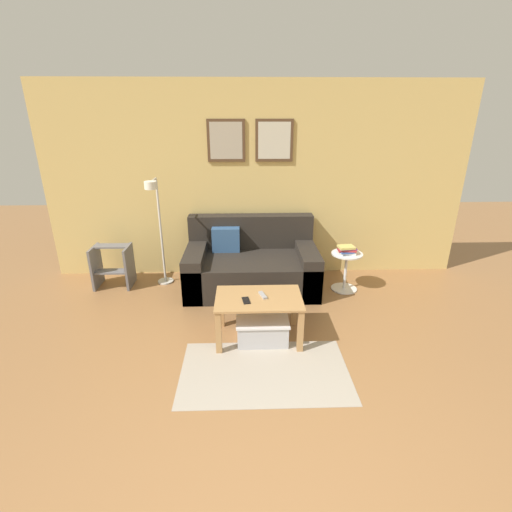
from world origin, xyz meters
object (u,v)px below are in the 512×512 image
at_px(coffee_table, 259,306).
at_px(book_stack, 346,250).
at_px(storage_bin, 262,328).
at_px(step_stool, 113,265).
at_px(couch, 251,265).
at_px(side_table, 346,268).
at_px(floor_lamp, 157,222).
at_px(remote_control, 262,295).
at_px(cell_phone, 246,300).

distance_m(coffee_table, book_stack, 1.56).
relative_size(storage_bin, book_stack, 2.08).
bearing_deg(step_stool, storage_bin, -34.70).
bearing_deg(couch, storage_bin, -86.02).
distance_m(side_table, book_stack, 0.25).
distance_m(floor_lamp, step_stool, 0.88).
bearing_deg(floor_lamp, coffee_table, -45.45).
xyz_separation_m(storage_bin, step_stool, (-1.89, 1.31, 0.17)).
distance_m(coffee_table, remote_control, 0.11).
relative_size(coffee_table, cell_phone, 6.08).
xyz_separation_m(side_table, cell_phone, (-1.28, -1.14, 0.16)).
bearing_deg(side_table, step_stool, 176.06).
height_order(side_table, book_stack, book_stack).
distance_m(couch, coffee_table, 1.21).
bearing_deg(coffee_table, floor_lamp, 134.55).
height_order(book_stack, step_stool, book_stack).
height_order(storage_bin, step_stool, step_stool).
bearing_deg(storage_bin, remote_control, 88.91).
bearing_deg(floor_lamp, step_stool, 175.59).
xyz_separation_m(coffee_table, book_stack, (1.14, 1.06, 0.19)).
bearing_deg(remote_control, side_table, 25.33).
bearing_deg(storage_bin, cell_phone, -167.05).
bearing_deg(storage_bin, couch, 93.98).
xyz_separation_m(cell_phone, step_stool, (-1.73, 1.35, -0.17)).
xyz_separation_m(storage_bin, floor_lamp, (-1.25, 1.26, 0.77)).
distance_m(coffee_table, storage_bin, 0.24).
height_order(side_table, remote_control, side_table).
height_order(coffee_table, floor_lamp, floor_lamp).
xyz_separation_m(side_table, book_stack, (-0.02, -0.01, 0.25)).
relative_size(remote_control, cell_phone, 1.07).
distance_m(remote_control, step_stool, 2.28).
height_order(floor_lamp, cell_phone, floor_lamp).
bearing_deg(cell_phone, side_table, 32.47).
xyz_separation_m(remote_control, cell_phone, (-0.16, -0.09, -0.01)).
xyz_separation_m(coffee_table, step_stool, (-1.86, 1.28, -0.07)).
relative_size(couch, floor_lamp, 1.17).
distance_m(couch, floor_lamp, 1.31).
bearing_deg(coffee_table, step_stool, 145.42).
bearing_deg(remote_control, book_stack, 25.42).
bearing_deg(remote_control, couch, 76.47).
relative_size(book_stack, cell_phone, 1.78).
bearing_deg(couch, cell_phone, -93.34).
bearing_deg(coffee_table, remote_control, 35.23).
xyz_separation_m(coffee_table, side_table, (1.16, 1.07, -0.06)).
xyz_separation_m(couch, storage_bin, (0.09, -1.24, -0.17)).
bearing_deg(storage_bin, side_table, 44.55).
bearing_deg(book_stack, side_table, 37.60).
xyz_separation_m(floor_lamp, side_table, (2.37, -0.16, -0.59)).
relative_size(side_table, book_stack, 2.01).
bearing_deg(cell_phone, coffee_table, 19.08).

